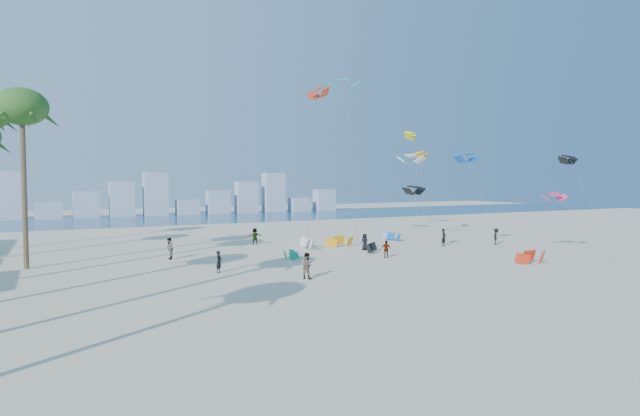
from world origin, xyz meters
name	(u,v)px	position (x,y,z in m)	size (l,w,h in m)	color
ground	(406,304)	(0.00, 0.00, 0.00)	(220.00, 220.00, 0.00)	beige
ocean	(158,219)	(0.00, 72.00, 0.01)	(220.00, 220.00, 0.00)	navy
kitesurfer_near	(219,262)	(-6.27, 14.41, 0.81)	(0.59, 0.39, 1.63)	black
kitesurfer_mid	(306,266)	(-1.59, 9.28, 0.91)	(0.89, 0.69, 1.83)	gray
kitesurfers_far	(339,240)	(8.16, 21.88, 0.88)	(33.99, 15.38, 1.88)	black
grounded_kites	(372,246)	(10.40, 19.32, 0.47)	(18.43, 20.79, 1.02)	#0EAA85
flying_kites	(407,132)	(15.39, 20.53, 11.76)	(22.84, 28.27, 18.73)	black
distant_skyline	(142,200)	(-1.19, 82.00, 3.09)	(85.00, 3.00, 8.40)	#9EADBF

